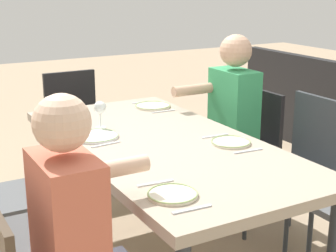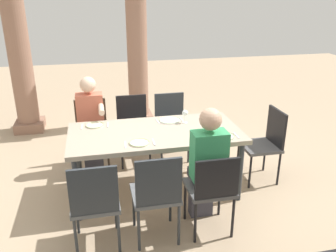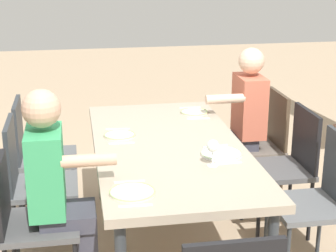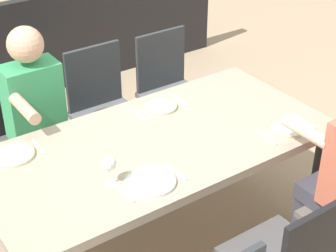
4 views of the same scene
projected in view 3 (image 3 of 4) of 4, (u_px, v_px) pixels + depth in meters
The scene contains 23 objects.
ground_plane at pixel (169, 250), 3.86m from camera, with size 16.00×16.00×0.00m, color tan.
dining_table at pixel (169, 154), 3.63m from camera, with size 1.96×0.96×0.78m.
chair_west_north at pixel (263, 139), 4.51m from camera, with size 0.44×0.44×0.90m.
chair_west_south at pixel (36, 150), 4.22m from camera, with size 0.44×0.44×0.92m.
chair_mid_north at pixel (288, 161), 3.98m from camera, with size 0.44×0.44×0.92m.
chair_mid_south at pixel (31, 178), 3.69m from camera, with size 0.44×0.44×0.94m.
chair_east_north at pixel (321, 195), 3.47m from camera, with size 0.44×0.44×0.91m.
chair_east_south at pixel (27, 218), 3.19m from camera, with size 0.44×0.44×0.88m.
diner_woman_green at pixel (241, 121), 4.43m from camera, with size 0.35×0.49×1.27m.
diner_man_white at pixel (59, 189), 3.16m from camera, with size 0.35×0.50×1.28m.
plate_0 at pixel (194, 112), 4.29m from camera, with size 0.21×0.21×0.02m.
fork_0 at pixel (190, 107), 4.43m from camera, with size 0.02×0.17×0.01m, color silver.
spoon_0 at pixel (198, 118), 4.15m from camera, with size 0.02×0.17×0.01m, color silver.
plate_1 at pixel (120, 135), 3.77m from camera, with size 0.21×0.21×0.02m.
fork_1 at pixel (118, 129), 3.91m from camera, with size 0.02×0.17×0.01m, color silver.
spoon_1 at pixel (122, 143), 3.63m from camera, with size 0.02×0.17×0.01m, color silver.
plate_2 at pixel (221, 153), 3.44m from camera, with size 0.26×0.26×0.02m.
wine_glass_2 at pixel (213, 147), 3.23m from camera, with size 0.07×0.07×0.16m.
fork_2 at pixel (215, 146), 3.58m from camera, with size 0.02×0.17×0.01m, color silver.
spoon_2 at pixel (228, 163), 3.30m from camera, with size 0.02×0.17×0.01m, color silver.
plate_3 at pixel (132, 192), 2.90m from camera, with size 0.24×0.24×0.02m.
fork_3 at pixel (129, 182), 3.04m from camera, with size 0.02×0.17×0.01m, color silver.
spoon_3 at pixel (135, 206), 2.76m from camera, with size 0.02×0.17×0.01m, color silver.
Camera 3 is at (3.35, -0.58, 2.02)m, focal length 59.27 mm.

